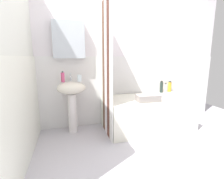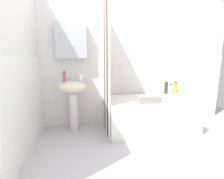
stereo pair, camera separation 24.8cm
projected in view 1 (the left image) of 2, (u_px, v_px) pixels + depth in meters
name	position (u px, v px, depth m)	size (l,w,h in m)	color
ground_plane	(164.00, 160.00, 1.97)	(4.80, 5.60, 0.04)	#BAB6C0
wall_back_tiled	(125.00, 60.00, 2.93)	(3.60, 0.18, 2.40)	silver
wall_left_tiled	(15.00, 64.00, 1.67)	(0.07, 1.81, 2.40)	silver
sink	(72.00, 95.00, 2.56)	(0.44, 0.34, 0.82)	silver
faucet	(71.00, 77.00, 2.58)	(0.03, 0.12, 0.12)	silver
soap_dispenser	(63.00, 77.00, 2.44)	(0.05, 0.05, 0.17)	#C3446F
toothbrush_cup	(79.00, 78.00, 2.52)	(0.07, 0.07, 0.10)	white
bathtub	(148.00, 113.00, 2.78)	(1.42, 0.73, 0.53)	white
shower_curtain	(106.00, 70.00, 2.45)	(0.01, 0.73, 2.00)	white
shampoo_bottle	(170.00, 87.00, 3.17)	(0.06, 0.06, 0.21)	gold
lotion_bottle	(165.00, 88.00, 3.13)	(0.04, 0.04, 0.18)	white
body_wash_bottle	(161.00, 87.00, 3.08)	(0.06, 0.06, 0.22)	#232F2B
towel_folded	(148.00, 98.00, 2.48)	(0.35, 0.19, 0.10)	gray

